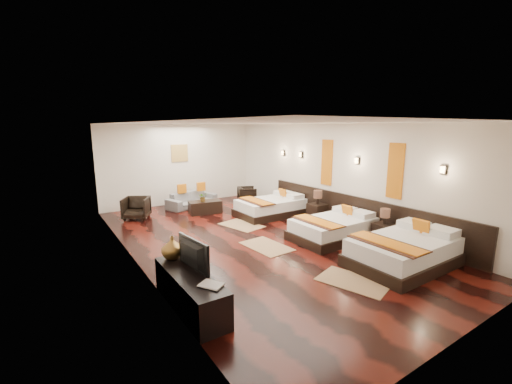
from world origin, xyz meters
TOP-DOWN VIEW (x-y plane):
  - floor at (0.00, 0.00)m, footprint 5.50×9.50m
  - ceiling at (0.00, 0.00)m, footprint 5.50×9.50m
  - back_wall at (0.00, 4.75)m, footprint 5.50×0.01m
  - left_wall at (-2.75, 0.00)m, footprint 0.01×9.50m
  - right_wall at (2.75, 0.00)m, footprint 0.01×9.50m
  - headboard_panel at (2.71, -0.80)m, footprint 0.08×6.60m
  - bed_near at (1.70, -2.94)m, footprint 2.26×1.42m
  - bed_mid at (1.70, -1.04)m, footprint 2.06×1.29m
  - bed_far at (1.70, 1.57)m, footprint 2.07×1.30m
  - nightstand_a at (2.44, -1.91)m, footprint 0.42×0.42m
  - nightstand_b at (2.44, 0.32)m, footprint 0.46×0.46m
  - jute_mat_near at (0.25, -2.89)m, footprint 1.08×1.37m
  - jute_mat_mid at (-0.02, -0.59)m, footprint 0.83×1.25m
  - jute_mat_far at (0.36, 1.15)m, footprint 1.01×1.34m
  - tv_console at (-2.50, -2.09)m, footprint 0.50×1.80m
  - tv at (-2.45, -1.96)m, footprint 0.21×0.86m
  - book at (-2.50, -2.68)m, footprint 0.37×0.40m
  - figurine at (-2.50, -1.37)m, footprint 0.47×0.47m
  - sofa at (0.09, 3.99)m, footprint 1.90×1.21m
  - armchair_left at (-1.89, 3.47)m, footprint 0.98×0.99m
  - armchair_right at (2.00, 3.47)m, footprint 0.82×0.81m
  - coffee_table at (0.09, 2.94)m, footprint 1.07×0.67m
  - table_plant at (0.01, 2.92)m, footprint 0.27×0.24m
  - orange_panel_a at (2.73, -1.90)m, footprint 0.04×0.40m
  - orange_panel_b at (2.73, 0.30)m, footprint 0.04×0.40m
  - sconce_near at (2.70, -3.00)m, footprint 0.07×0.12m
  - sconce_mid at (2.70, -0.80)m, footprint 0.07×0.12m
  - sconce_far at (2.70, 1.40)m, footprint 0.07×0.12m
  - sconce_lounge at (2.70, 2.30)m, footprint 0.07×0.12m
  - gold_artwork at (0.00, 4.73)m, footprint 0.60×0.04m

SIDE VIEW (x-z plane):
  - floor at x=0.00m, z-range -0.01..0.01m
  - jute_mat_near at x=0.25m, z-range 0.00..0.01m
  - jute_mat_mid at x=-0.02m, z-range 0.00..0.01m
  - jute_mat_far at x=0.36m, z-range 0.00..0.01m
  - coffee_table at x=0.09m, z-range 0.00..0.40m
  - sofa at x=0.09m, z-range 0.00..0.52m
  - bed_mid at x=1.70m, z-range -0.12..0.66m
  - bed_far at x=1.70m, z-range -0.12..0.66m
  - tv_console at x=-2.50m, z-range 0.00..0.55m
  - armchair_right at x=2.00m, z-range 0.00..0.58m
  - nightstand_a at x=2.44m, z-range -0.12..0.71m
  - bed_near at x=1.70m, z-range -0.14..0.73m
  - nightstand_b at x=2.44m, z-range -0.14..0.77m
  - armchair_left at x=-1.89m, z-range 0.00..0.66m
  - headboard_panel at x=2.71m, z-range 0.00..0.90m
  - table_plant at x=0.01m, z-range 0.40..0.70m
  - book at x=-2.50m, z-range 0.55..0.58m
  - figurine at x=-2.50m, z-range 0.55..0.93m
  - tv at x=-2.45m, z-range 0.55..1.04m
  - back_wall at x=0.00m, z-range 0.00..2.80m
  - left_wall at x=-2.75m, z-range 0.00..2.80m
  - right_wall at x=2.75m, z-range 0.00..2.80m
  - orange_panel_a at x=2.73m, z-range 1.05..2.35m
  - orange_panel_b at x=2.73m, z-range 1.05..2.35m
  - gold_artwork at x=0.00m, z-range 1.50..2.10m
  - sconce_near at x=2.70m, z-range 1.76..1.94m
  - sconce_mid at x=2.70m, z-range 1.76..1.94m
  - sconce_far at x=2.70m, z-range 1.76..1.94m
  - sconce_lounge at x=2.70m, z-range 1.76..1.94m
  - ceiling at x=0.00m, z-range 2.79..2.80m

